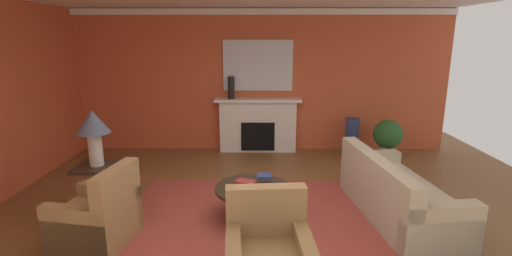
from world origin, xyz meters
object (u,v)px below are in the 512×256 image
(sofa, at_px, (395,196))
(vase_mantel_left, at_px, (231,88))
(mantel_mirror, at_px, (258,65))
(table_lamp, at_px, (93,127))
(side_table, at_px, (99,186))
(potted_plant, at_px, (388,137))
(vase_tall_corner, at_px, (352,137))
(coffee_table, at_px, (253,195))
(armchair_near_window, at_px, (98,218))
(fireplace, at_px, (258,126))

(sofa, height_order, vase_mantel_left, vase_mantel_left)
(mantel_mirror, distance_m, table_lamp, 3.78)
(side_table, xyz_separation_m, potted_plant, (4.69, 2.26, 0.09))
(vase_mantel_left, bearing_deg, table_lamp, -119.25)
(mantel_mirror, distance_m, vase_tall_corner, 2.43)
(coffee_table, distance_m, vase_mantel_left, 3.23)
(armchair_near_window, relative_size, vase_tall_corner, 1.22)
(vase_tall_corner, height_order, vase_mantel_left, vase_mantel_left)
(vase_tall_corner, bearing_deg, table_lamp, -147.25)
(fireplace, bearing_deg, table_lamp, -126.44)
(coffee_table, relative_size, vase_mantel_left, 2.17)
(mantel_mirror, bearing_deg, vase_mantel_left, -162.82)
(fireplace, xyz_separation_m, mantel_mirror, (0.00, 0.12, 1.27))
(armchair_near_window, bearing_deg, sofa, 10.27)
(coffee_table, height_order, vase_mantel_left, vase_mantel_left)
(fireplace, bearing_deg, side_table, -126.44)
(side_table, bearing_deg, vase_mantel_left, 60.75)
(sofa, xyz_separation_m, vase_mantel_left, (-2.41, 2.95, 1.07))
(mantel_mirror, xyz_separation_m, coffee_table, (-0.07, -3.19, -1.47))
(vase_tall_corner, bearing_deg, sofa, -91.35)
(vase_mantel_left, distance_m, potted_plant, 3.26)
(vase_mantel_left, bearing_deg, potted_plant, -11.33)
(sofa, xyz_separation_m, armchair_near_window, (-3.74, -0.68, 0.01))
(coffee_table, distance_m, table_lamp, 2.28)
(fireplace, xyz_separation_m, armchair_near_window, (-1.88, -3.67, -0.23))
(vase_tall_corner, bearing_deg, vase_mantel_left, 174.23)
(side_table, height_order, potted_plant, potted_plant)
(sofa, relative_size, armchair_near_window, 2.31)
(side_table, height_order, table_lamp, table_lamp)
(mantel_mirror, bearing_deg, fireplace, -90.00)
(side_table, distance_m, vase_mantel_left, 3.44)
(armchair_near_window, bearing_deg, vase_mantel_left, 69.88)
(mantel_mirror, bearing_deg, table_lamp, -125.34)
(table_lamp, height_order, potted_plant, table_lamp)
(side_table, bearing_deg, vase_tall_corner, 32.75)
(fireplace, xyz_separation_m, coffee_table, (-0.07, -3.07, -0.21))
(side_table, bearing_deg, sofa, -0.99)
(potted_plant, bearing_deg, sofa, -105.88)
(coffee_table, bearing_deg, mantel_mirror, 88.80)
(coffee_table, xyz_separation_m, vase_tall_corner, (1.99, 2.77, 0.06))
(armchair_near_window, height_order, vase_tall_corner, armchair_near_window)
(table_lamp, distance_m, potted_plant, 5.25)
(mantel_mirror, xyz_separation_m, sofa, (1.86, -3.12, -1.51))
(coffee_table, bearing_deg, vase_tall_corner, 54.28)
(sofa, relative_size, coffee_table, 2.19)
(table_lamp, relative_size, vase_tall_corner, 0.96)
(sofa, bearing_deg, armchair_near_window, -169.73)
(fireplace, distance_m, vase_mantel_left, 1.00)
(side_table, relative_size, table_lamp, 0.93)
(coffee_table, xyz_separation_m, table_lamp, (-2.10, 0.14, 0.89))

